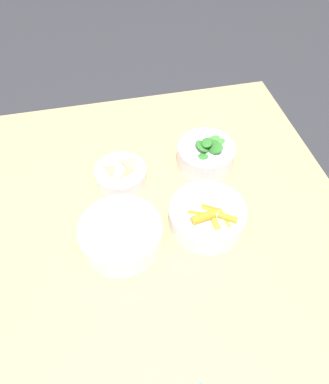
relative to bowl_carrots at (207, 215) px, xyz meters
name	(u,v)px	position (x,y,z in m)	size (l,w,h in m)	color
ground_plane	(147,330)	(0.17, -0.05, -0.79)	(10.00, 10.00, 0.00)	#2D2D33
dining_table	(138,244)	(0.17, -0.05, -0.14)	(1.07, 0.99, 0.76)	tan
bowl_carrots	(207,215)	(0.00, 0.00, 0.00)	(0.19, 0.19, 0.07)	white
bowl_greens	(206,153)	(-0.06, -0.20, 0.00)	(0.16, 0.16, 0.09)	silver
bowl_beans_hotdog	(121,234)	(0.21, 0.01, 0.00)	(0.19, 0.19, 0.06)	white
bowl_cookies	(121,174)	(0.18, -0.19, -0.01)	(0.14, 0.14, 0.05)	silver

